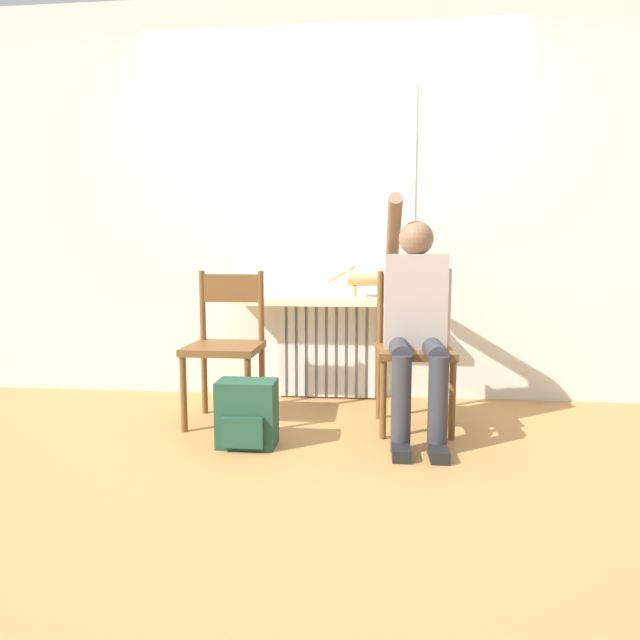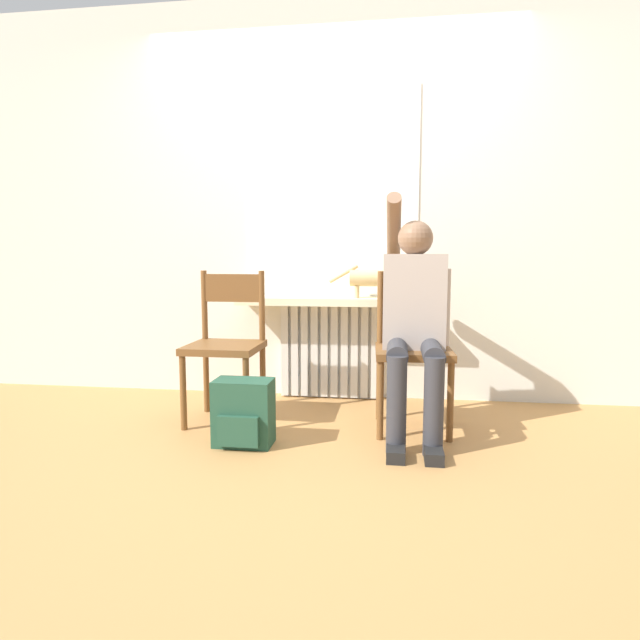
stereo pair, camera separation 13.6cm
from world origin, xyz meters
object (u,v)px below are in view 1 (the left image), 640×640
chair_left (226,343)px  person (416,315)px  chair_right (413,346)px  cat (374,278)px  backpack (247,414)px

chair_left → person: person is taller
chair_left → person: bearing=-5.6°
chair_right → cat: bearing=111.7°
chair_right → backpack: size_ratio=2.59×
chair_left → cat: bearing=30.5°
backpack → chair_right: bearing=25.3°
person → cat: person is taller
cat → chair_right: bearing=-65.6°
chair_right → cat: (-0.23, 0.50, 0.37)m
person → backpack: size_ratio=3.84×
cat → chair_left: bearing=-149.8°
chair_left → cat: (0.86, 0.50, 0.37)m
person → backpack: bearing=-161.1°
person → cat: size_ratio=2.55×
chair_left → chair_right: (1.09, -0.00, 0.00)m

